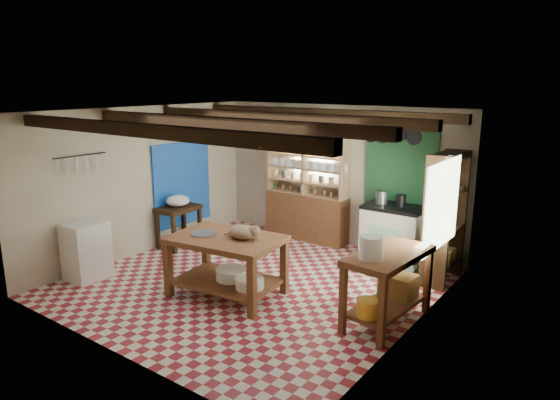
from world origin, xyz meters
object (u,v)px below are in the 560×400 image
Objects in this scene: work_table at (227,266)px; prep_table at (179,227)px; right_counter at (387,288)px; stove at (394,234)px; cat at (243,232)px; white_cabinet at (86,251)px.

prep_table is (-2.16, 1.08, -0.05)m from work_table.
stove is at bearing 116.44° from right_counter.
right_counter is 2.10m from cat.
white_cabinet is 4.62m from right_counter.
white_cabinet is at bearing -135.90° from stove.
cat is at bearing 11.31° from work_table.
prep_table is at bearing 87.47° from white_cabinet.
prep_table is at bearing 146.00° from work_table.
prep_table is 1.90m from white_cabinet.
work_table is 3.66× the size of cat.
stove is 5.01m from white_cabinet.
stove is 2.38× the size of cat.
stove is 1.30× the size of prep_table.
cat is (0.24, 0.08, 0.53)m from work_table.
prep_table is at bearing 140.00° from cat.
cat is (2.41, -1.00, 0.58)m from prep_table.
right_counter is at bearing -3.52° from cat.
stove is 3.89m from prep_table.
cat is at bearing -161.34° from right_counter.
work_table is 1.54× the size of stove.
white_cabinet is at bearing -166.85° from work_table.
white_cabinet is 0.69× the size of right_counter.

